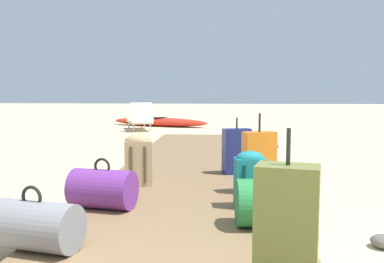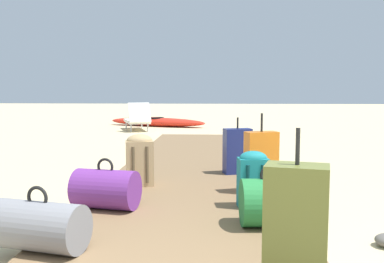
# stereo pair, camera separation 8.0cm
# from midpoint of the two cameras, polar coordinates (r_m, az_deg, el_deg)

# --- Properties ---
(ground_plane) EXTENTS (60.00, 60.00, 0.00)m
(ground_plane) POSITION_cam_midpoint_polar(r_m,az_deg,el_deg) (5.34, -0.53, -7.31)
(ground_plane) COLOR #CCB789
(boardwalk) EXTENTS (2.08, 8.84, 0.08)m
(boardwalk) POSITION_cam_midpoint_polar(r_m,az_deg,el_deg) (6.19, 0.02, -5.11)
(boardwalk) COLOR brown
(boardwalk) RESTS_ON ground
(duffel_bag_purple) EXTENTS (0.65, 0.48, 0.48)m
(duffel_bag_purple) POSITION_cam_midpoint_polar(r_m,az_deg,el_deg) (4.11, -12.06, -7.56)
(duffel_bag_purple) COLOR #6B2D84
(duffel_bag_purple) RESTS_ON boardwalk
(suitcase_olive) EXTENTS (0.38, 0.30, 0.91)m
(suitcase_olive) POSITION_cam_midpoint_polar(r_m,az_deg,el_deg) (2.46, 12.83, -12.52)
(suitcase_olive) COLOR olive
(suitcase_olive) RESTS_ON boardwalk
(duffel_bag_green) EXTENTS (0.49, 0.43, 0.51)m
(duffel_bag_green) POSITION_cam_midpoint_polar(r_m,az_deg,el_deg) (3.57, 9.70, -9.37)
(duffel_bag_green) COLOR #237538
(duffel_bag_green) RESTS_ON boardwalk
(backpack_teal) EXTENTS (0.30, 0.24, 0.54)m
(backpack_teal) POSITION_cam_midpoint_polar(r_m,az_deg,el_deg) (4.09, 7.63, -6.18)
(backpack_teal) COLOR #197A7F
(backpack_teal) RESTS_ON boardwalk
(backpack_tan) EXTENTS (0.36, 0.30, 0.60)m
(backpack_tan) POSITION_cam_midpoint_polar(r_m,az_deg,el_deg) (5.00, -7.50, -3.61)
(backpack_tan) COLOR tan
(backpack_tan) RESTS_ON boardwalk
(suitcase_orange) EXTENTS (0.38, 0.27, 0.87)m
(suitcase_orange) POSITION_cam_midpoint_polar(r_m,az_deg,el_deg) (4.66, 8.77, -4.09)
(suitcase_orange) COLOR orange
(suitcase_orange) RESTS_ON boardwalk
(duffel_bag_grey) EXTENTS (0.72, 0.49, 0.46)m
(duffel_bag_grey) POSITION_cam_midpoint_polar(r_m,az_deg,el_deg) (3.22, -20.60, -11.76)
(duffel_bag_grey) COLOR slate
(duffel_bag_grey) RESTS_ON boardwalk
(suitcase_navy) EXTENTS (0.40, 0.28, 0.75)m
(suitcase_navy) POSITION_cam_midpoint_polar(r_m,az_deg,el_deg) (5.68, 5.71, -2.62)
(suitcase_navy) COLOR navy
(suitcase_navy) RESTS_ON boardwalk
(lounge_chair) EXTENTS (1.06, 1.62, 0.82)m
(lounge_chair) POSITION_cam_midpoint_polar(r_m,az_deg,el_deg) (12.52, -7.54, 1.65)
(lounge_chair) COLOR white
(lounge_chair) RESTS_ON ground
(kayak) EXTENTS (3.42, 1.79, 0.29)m
(kayak) POSITION_cam_midpoint_polar(r_m,az_deg,el_deg) (13.87, -4.93, 1.30)
(kayak) COLOR red
(kayak) RESTS_ON ground
(rock_right_far) EXTENTS (0.23, 0.24, 0.13)m
(rock_right_far) POSITION_cam_midpoint_polar(r_m,az_deg,el_deg) (8.73, 10.60, -1.88)
(rock_right_far) COLOR gray
(rock_right_far) RESTS_ON ground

